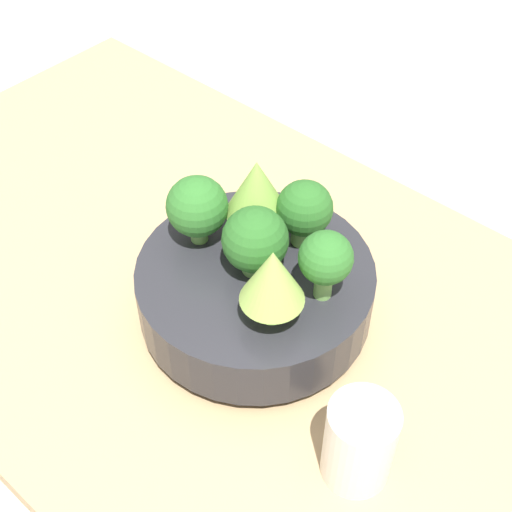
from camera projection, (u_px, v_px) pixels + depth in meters
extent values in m
plane|color=#ADA89E|center=(233.00, 316.00, 0.87)|extent=(6.00, 6.00, 0.00)
cube|color=tan|center=(233.00, 308.00, 0.86)|extent=(1.17, 0.63, 0.03)
cylinder|color=#28282D|center=(256.00, 311.00, 0.83)|extent=(0.12, 0.12, 0.01)
cylinder|color=#28282D|center=(256.00, 288.00, 0.80)|extent=(0.27, 0.27, 0.06)
cylinder|color=#7AB256|center=(272.00, 309.00, 0.72)|extent=(0.02, 0.02, 0.03)
cone|color=#93B751|center=(273.00, 276.00, 0.68)|extent=(0.07, 0.07, 0.07)
cylinder|color=#609347|center=(256.00, 262.00, 0.77)|extent=(0.03, 0.03, 0.02)
sphere|color=#286023|center=(256.00, 239.00, 0.75)|extent=(0.07, 0.07, 0.07)
cylinder|color=#6BA34C|center=(254.00, 221.00, 0.81)|extent=(0.03, 0.03, 0.03)
cone|color=#84AD47|center=(254.00, 187.00, 0.77)|extent=(0.07, 0.07, 0.07)
cylinder|color=#7AB256|center=(303.00, 232.00, 0.80)|extent=(0.03, 0.03, 0.03)
sphere|color=#286023|center=(305.00, 208.00, 0.77)|extent=(0.06, 0.06, 0.06)
cylinder|color=#7AB256|center=(323.00, 283.00, 0.74)|extent=(0.02, 0.02, 0.04)
sphere|color=#2D6B28|center=(326.00, 258.00, 0.71)|extent=(0.06, 0.06, 0.06)
cylinder|color=#6BA34C|center=(199.00, 231.00, 0.80)|extent=(0.02, 0.02, 0.03)
sphere|color=#2D6B28|center=(197.00, 206.00, 0.78)|extent=(0.07, 0.07, 0.07)
cylinder|color=silver|center=(359.00, 443.00, 0.66)|extent=(0.07, 0.07, 0.10)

